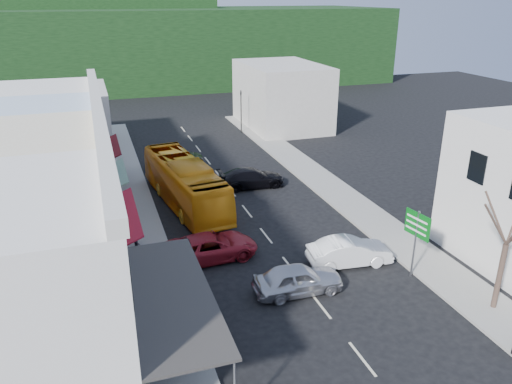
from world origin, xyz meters
name	(u,v)px	position (x,y,z in m)	size (l,w,h in m)	color
ground	(290,266)	(0.00, 0.00, 0.00)	(120.00, 120.00, 0.00)	black
sidewalk_left	(135,213)	(-7.50, 10.00, 0.07)	(3.00, 52.00, 0.15)	gray
sidewalk_right	(331,188)	(7.50, 10.00, 0.07)	(3.00, 52.00, 0.15)	gray
shopfront_row	(44,194)	(-12.49, 5.00, 4.00)	(8.25, 30.00, 8.00)	white
distant_block_left	(65,121)	(-12.00, 27.00, 3.00)	(8.00, 10.00, 6.00)	#B7B2A8
distant_block_right	(281,95)	(11.00, 30.00, 3.50)	(8.00, 12.00, 7.00)	#B7B2A8
hillside	(135,42)	(-1.45, 65.09, 6.73)	(80.00, 26.00, 14.00)	black
bus	(185,184)	(-3.80, 10.65, 1.55)	(2.50, 11.60, 3.10)	#FAA016
car_silver	(298,280)	(-0.62, -2.55, 0.70)	(1.80, 4.40, 1.40)	silver
car_white	(349,253)	(3.22, -0.80, 0.70)	(1.80, 4.40, 1.40)	white
car_red	(211,248)	(-3.97, 2.25, 0.70)	(1.90, 4.60, 1.40)	maroon
car_black_near	(251,178)	(1.75, 12.42, 0.70)	(1.84, 4.50, 1.40)	black
car_black_far	(176,159)	(-2.98, 19.12, 0.70)	(1.80, 4.40, 1.40)	black
pedestrian_left	(136,246)	(-7.99, 3.25, 1.00)	(0.60, 0.40, 1.70)	black
direction_sign	(415,244)	(5.80, -2.99, 1.90)	(0.46, 1.72, 3.80)	#055D13
street_tree	(506,245)	(7.75, -6.86, 3.49)	(2.68, 2.68, 6.98)	#3C2D26
traffic_signal	(241,112)	(5.80, 28.53, 2.32)	(0.81, 1.04, 4.63)	black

